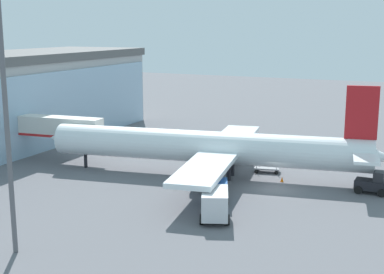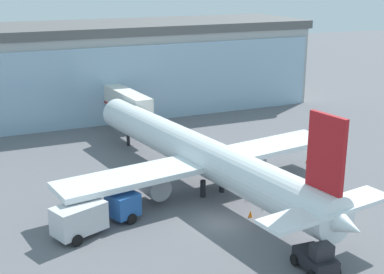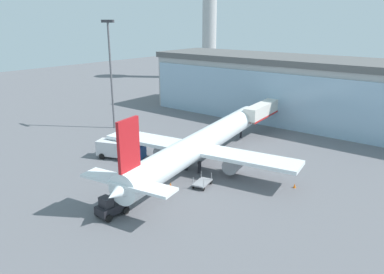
{
  "view_description": "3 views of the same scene",
  "coord_description": "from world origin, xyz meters",
  "px_view_note": "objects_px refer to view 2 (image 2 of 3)",
  "views": [
    {
      "loc": [
        -51.19,
        -14.78,
        16.24
      ],
      "look_at": [
        1.06,
        10.0,
        4.37
      ],
      "focal_mm": 50.0,
      "sensor_mm": 36.0,
      "label": 1
    },
    {
      "loc": [
        -17.37,
        -35.72,
        19.48
      ],
      "look_at": [
        0.78,
        8.07,
        4.99
      ],
      "focal_mm": 50.0,
      "sensor_mm": 36.0,
      "label": 2
    },
    {
      "loc": [
        32.03,
        -31.08,
        20.01
      ],
      "look_at": [
        -1.24,
        9.28,
        3.46
      ],
      "focal_mm": 35.0,
      "sensor_mm": 36.0,
      "label": 3
    }
  ],
  "objects_px": {
    "catering_truck": "(94,214)",
    "pushback_tug": "(316,259)",
    "jet_bridge": "(122,99)",
    "airplane": "(200,154)",
    "safety_cone_nose": "(250,214)",
    "safety_cone_wingtip": "(307,160)",
    "baggage_cart": "(266,194)"
  },
  "relations": [
    {
      "from": "safety_cone_nose",
      "to": "baggage_cart",
      "type": "bearing_deg",
      "value": 41.12
    },
    {
      "from": "catering_truck",
      "to": "safety_cone_nose",
      "type": "xyz_separation_m",
      "value": [
        12.6,
        -2.46,
        -1.19
      ]
    },
    {
      "from": "safety_cone_wingtip",
      "to": "baggage_cart",
      "type": "bearing_deg",
      "value": -142.84
    },
    {
      "from": "airplane",
      "to": "safety_cone_nose",
      "type": "distance_m",
      "value": 8.29
    },
    {
      "from": "pushback_tug",
      "to": "safety_cone_nose",
      "type": "bearing_deg",
      "value": 1.84
    },
    {
      "from": "airplane",
      "to": "baggage_cart",
      "type": "xyz_separation_m",
      "value": [
        4.34,
        -4.96,
        -2.79
      ]
    },
    {
      "from": "pushback_tug",
      "to": "safety_cone_nose",
      "type": "height_order",
      "value": "pushback_tug"
    },
    {
      "from": "jet_bridge",
      "to": "pushback_tug",
      "type": "height_order",
      "value": "jet_bridge"
    },
    {
      "from": "safety_cone_nose",
      "to": "airplane",
      "type": "bearing_deg",
      "value": 99.84
    },
    {
      "from": "jet_bridge",
      "to": "baggage_cart",
      "type": "distance_m",
      "value": 27.37
    },
    {
      "from": "baggage_cart",
      "to": "safety_cone_wingtip",
      "type": "bearing_deg",
      "value": 114.85
    },
    {
      "from": "catering_truck",
      "to": "pushback_tug",
      "type": "xyz_separation_m",
      "value": [
        12.61,
        -11.77,
        -0.49
      ]
    },
    {
      "from": "jet_bridge",
      "to": "safety_cone_wingtip",
      "type": "bearing_deg",
      "value": -148.87
    },
    {
      "from": "jet_bridge",
      "to": "catering_truck",
      "type": "xyz_separation_m",
      "value": [
        -9.67,
        -26.64,
        -2.7
      ]
    },
    {
      "from": "airplane",
      "to": "safety_cone_wingtip",
      "type": "bearing_deg",
      "value": -92.04
    },
    {
      "from": "safety_cone_wingtip",
      "to": "safety_cone_nose",
      "type": "bearing_deg",
      "value": -141.81
    },
    {
      "from": "jet_bridge",
      "to": "baggage_cart",
      "type": "bearing_deg",
      "value": -173.81
    },
    {
      "from": "baggage_cart",
      "to": "airplane",
      "type": "bearing_deg",
      "value": -151.13
    },
    {
      "from": "airplane",
      "to": "baggage_cart",
      "type": "bearing_deg",
      "value": -149.07
    },
    {
      "from": "jet_bridge",
      "to": "safety_cone_wingtip",
      "type": "distance_m",
      "value": 24.99
    },
    {
      "from": "safety_cone_wingtip",
      "to": "pushback_tug",
      "type": "bearing_deg",
      "value": -122.76
    },
    {
      "from": "jet_bridge",
      "to": "safety_cone_wingtip",
      "type": "relative_size",
      "value": 26.39
    },
    {
      "from": "catering_truck",
      "to": "safety_cone_wingtip",
      "type": "height_order",
      "value": "catering_truck"
    },
    {
      "from": "catering_truck",
      "to": "airplane",
      "type": "bearing_deg",
      "value": 2.17
    },
    {
      "from": "airplane",
      "to": "safety_cone_nose",
      "type": "relative_size",
      "value": 70.46
    },
    {
      "from": "airplane",
      "to": "safety_cone_nose",
      "type": "bearing_deg",
      "value": 179.58
    },
    {
      "from": "airplane",
      "to": "safety_cone_wingtip",
      "type": "relative_size",
      "value": 70.46
    },
    {
      "from": "catering_truck",
      "to": "safety_cone_wingtip",
      "type": "bearing_deg",
      "value": -6.34
    },
    {
      "from": "jet_bridge",
      "to": "airplane",
      "type": "distance_m",
      "value": 21.57
    },
    {
      "from": "catering_truck",
      "to": "baggage_cart",
      "type": "relative_size",
      "value": 2.47
    },
    {
      "from": "airplane",
      "to": "baggage_cart",
      "type": "height_order",
      "value": "airplane"
    },
    {
      "from": "airplane",
      "to": "safety_cone_wingtip",
      "type": "distance_m",
      "value": 13.93
    }
  ]
}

